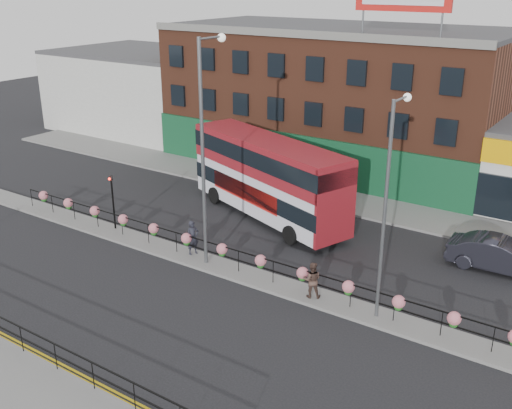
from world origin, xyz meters
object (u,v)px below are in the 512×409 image
Objects in this scene: double_decker_bus at (268,171)px; lamp_column_east at (389,193)px; pedestrian_a at (193,238)px; pedestrian_b at (312,280)px; car at (500,255)px; lamp_column_west at (206,135)px.

lamp_column_east reaches higher than double_decker_bus.
lamp_column_east is (10.38, -0.11, 4.59)m from pedestrian_a.
lamp_column_east is at bearing 158.76° from pedestrian_b.
pedestrian_a is at bearing -31.90° from pedestrian_b.
pedestrian_a is at bearing 179.39° from lamp_column_east.
lamp_column_east reaches higher than pedestrian_b.
car is 9.98m from pedestrian_b.
car is at bearing 30.84° from lamp_column_west.
pedestrian_a reaches higher than car.
lamp_column_west is (-12.40, -7.41, 5.89)m from car.
pedestrian_a is 11.35m from lamp_column_east.
pedestrian_a is at bearing 115.03° from car.
pedestrian_b is 8.38m from lamp_column_west.
double_decker_bus is 6.98m from pedestrian_a.
lamp_column_west is (-6.12, 0.35, 5.72)m from pedestrian_b.
lamp_column_west is (1.17, -0.13, 5.66)m from pedestrian_a.
double_decker_bus is 12.48m from lamp_column_east.
double_decker_bus is 7.15× the size of pedestrian_b.
lamp_column_east is at bearing -68.35° from pedestrian_a.
lamp_column_east is (9.20, 0.02, -1.06)m from lamp_column_west.
lamp_column_east is at bearing 0.13° from lamp_column_west.
pedestrian_b is at bearing -173.12° from lamp_column_east.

